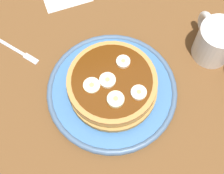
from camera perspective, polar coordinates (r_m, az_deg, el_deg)
name	(u,v)px	position (r cm, az deg, el deg)	size (l,w,h in cm)	color
ground_plane	(112,96)	(70.31, 0.00, -1.56)	(140.00, 140.00, 3.00)	brown
plate	(112,91)	(67.90, 0.00, -0.72)	(26.50, 26.50, 2.07)	#3F72B2
pancake_stack	(112,85)	(65.07, 0.05, 0.27)	(18.26, 17.64, 4.85)	#A37527
banana_slice_0	(107,78)	(62.76, -0.91, 1.51)	(3.14, 3.14, 0.94)	#F3E4BF
banana_slice_1	(116,99)	(60.98, 0.62, -2.15)	(3.21, 3.21, 1.04)	#EFF4BD
banana_slice_2	(123,62)	(64.36, 1.92, 4.31)	(2.71, 2.71, 0.95)	#FEE8C4
banana_slice_3	(92,88)	(62.18, -3.36, -0.13)	(3.21, 3.21, 0.69)	#F5EEBE
banana_slice_4	(139,93)	(61.74, 4.57, -0.98)	(2.97, 2.97, 0.92)	#FAE9C6
coffee_mug	(215,40)	(72.80, 17.13, 7.62)	(11.50, 8.17, 8.55)	white
fork	(17,50)	(76.14, -15.98, 6.07)	(10.62, 9.07, 0.50)	silver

